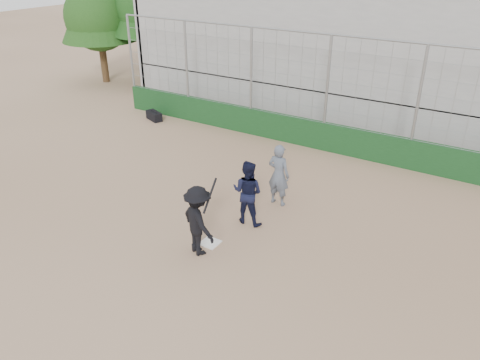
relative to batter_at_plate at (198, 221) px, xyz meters
The scene contains 9 objects.
ground 0.97m from the batter_at_plate, 89.80° to the left, with size 90.00×90.00×0.00m, color brown.
home_plate 0.96m from the batter_at_plate, 89.80° to the left, with size 0.44×0.44×0.02m, color white.
backstop 7.43m from the batter_at_plate, 89.99° to the left, with size 18.10×0.25×4.04m.
bleachers 12.55m from the batter_at_plate, 89.99° to the left, with size 20.25×6.70×6.98m.
tree_right 17.01m from the batter_at_plate, 143.65° to the left, with size 3.84×3.84×6.00m.
batter_at_plate is the anchor object (origin of this frame).
catcher_crouched 1.79m from the batter_at_plate, 80.99° to the left, with size 0.89×0.70×1.20m.
umpire 3.12m from the batter_at_plate, 81.10° to the left, with size 0.66×0.43×1.62m, color #505966.
equipment_bag 9.82m from the batter_at_plate, 137.49° to the left, with size 0.91×0.64×0.40m.
Camera 1 is at (5.70, -7.76, 6.61)m, focal length 35.00 mm.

